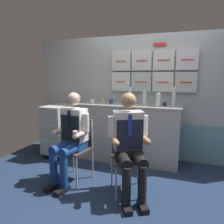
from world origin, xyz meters
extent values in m
cube|color=#1C2C49|center=(0.00, 0.00, -0.02)|extent=(4.80, 4.80, 0.04)
cube|color=#A6AEB2|center=(0.00, 1.38, 1.07)|extent=(4.20, 0.06, 2.15)
cube|color=#6496A8|center=(0.00, 1.34, 0.33)|extent=(4.12, 0.01, 0.65)
cube|color=silver|center=(-0.43, 1.32, 1.36)|extent=(0.34, 0.06, 0.33)
cylinder|color=red|center=(-0.43, 1.28, 1.36)|extent=(0.19, 0.01, 0.01)
cube|color=#B1BEBE|center=(-0.06, 1.32, 1.36)|extent=(0.34, 0.06, 0.33)
cylinder|color=red|center=(-0.06, 1.28, 1.36)|extent=(0.19, 0.01, 0.01)
cube|color=silver|center=(0.30, 1.32, 1.36)|extent=(0.34, 0.06, 0.33)
cylinder|color=red|center=(0.30, 1.28, 1.36)|extent=(0.19, 0.01, 0.01)
cube|color=beige|center=(0.67, 1.32, 1.36)|extent=(0.34, 0.06, 0.33)
cylinder|color=red|center=(0.67, 1.28, 1.36)|extent=(0.19, 0.01, 0.01)
cube|color=silver|center=(-0.43, 1.32, 1.71)|extent=(0.34, 0.06, 0.33)
cylinder|color=red|center=(-0.43, 1.28, 1.71)|extent=(0.19, 0.01, 0.01)
cube|color=silver|center=(-0.06, 1.32, 1.71)|extent=(0.34, 0.06, 0.33)
cylinder|color=red|center=(-0.06, 1.28, 1.71)|extent=(0.19, 0.01, 0.01)
cube|color=silver|center=(0.30, 1.32, 1.71)|extent=(0.34, 0.06, 0.33)
cylinder|color=red|center=(0.30, 1.28, 1.71)|extent=(0.19, 0.01, 0.01)
cube|color=silver|center=(0.67, 1.32, 1.71)|extent=(0.34, 0.06, 0.33)
cylinder|color=red|center=(0.67, 1.28, 1.71)|extent=(0.19, 0.01, 0.01)
cube|color=red|center=(0.23, 1.33, 1.97)|extent=(0.20, 0.02, 0.05)
cube|color=#9D9E9F|center=(-0.25, 1.09, 0.48)|extent=(1.74, 0.52, 0.95)
cube|color=gray|center=(-0.25, 1.09, 0.97)|extent=(1.78, 0.53, 0.03)
sphere|color=black|center=(-1.68, 0.68, 0.04)|extent=(0.07, 0.07, 0.07)
sphere|color=black|center=(-1.37, 0.68, 0.04)|extent=(0.07, 0.07, 0.07)
sphere|color=black|center=(-1.68, 1.23, 0.04)|extent=(0.07, 0.07, 0.07)
sphere|color=black|center=(-1.37, 1.23, 0.04)|extent=(0.07, 0.07, 0.07)
cube|color=#B2B7AF|center=(-1.52, 0.96, 0.50)|extent=(0.40, 0.64, 0.86)
cube|color=#9EA29B|center=(-1.52, 0.64, 0.21)|extent=(0.35, 0.01, 0.23)
cube|color=#9EA29B|center=(-1.52, 0.64, 0.50)|extent=(0.35, 0.01, 0.23)
cube|color=#9EA29B|center=(-1.52, 0.64, 0.78)|extent=(0.35, 0.01, 0.23)
cylinder|color=#28282D|center=(-1.52, 0.66, 0.91)|extent=(0.32, 0.02, 0.02)
cylinder|color=#A8AAAF|center=(-0.96, 0.01, 0.22)|extent=(0.02, 0.02, 0.44)
cylinder|color=#A8AAAF|center=(-0.61, -0.06, 0.22)|extent=(0.02, 0.02, 0.44)
cylinder|color=#A8AAAF|center=(-0.90, 0.37, 0.22)|extent=(0.02, 0.02, 0.44)
cylinder|color=#A8AAAF|center=(-0.54, 0.30, 0.22)|extent=(0.02, 0.02, 0.44)
cube|color=#3C3028|center=(-0.75, 0.16, 0.45)|extent=(0.47, 0.47, 0.02)
cube|color=#3C3028|center=(-0.72, 0.34, 0.66)|extent=(0.37, 0.10, 0.40)
cylinder|color=#A8AAAF|center=(-0.90, 0.37, 0.66)|extent=(0.02, 0.02, 0.40)
cylinder|color=#A8AAAF|center=(-0.54, 0.30, 0.66)|extent=(0.02, 0.02, 0.40)
cube|color=black|center=(-0.91, -0.18, 0.03)|extent=(0.13, 0.23, 0.06)
cube|color=black|center=(-0.73, -0.21, 0.03)|extent=(0.13, 0.23, 0.06)
cylinder|color=navy|center=(-0.90, -0.14, 0.27)|extent=(0.10, 0.10, 0.43)
cylinder|color=navy|center=(-0.73, -0.17, 0.27)|extent=(0.10, 0.10, 0.43)
cylinder|color=navy|center=(-0.87, 0.02, 0.51)|extent=(0.19, 0.37, 0.13)
cylinder|color=navy|center=(-0.70, -0.02, 0.51)|extent=(0.19, 0.37, 0.13)
cube|color=navy|center=(-0.75, 0.16, 0.52)|extent=(0.35, 0.26, 0.12)
cube|color=white|center=(-0.75, 0.17, 0.80)|extent=(0.36, 0.24, 0.45)
cube|color=black|center=(-0.77, 0.08, 0.76)|extent=(0.30, 0.07, 0.36)
cube|color=black|center=(-0.77, 0.07, 0.88)|extent=(0.04, 0.02, 0.25)
cylinder|color=white|center=(-0.94, 0.21, 0.85)|extent=(0.08, 0.08, 0.24)
cylinder|color=#D9AD99|center=(-0.94, 0.11, 0.71)|extent=(0.11, 0.23, 0.07)
sphere|color=#D9AD99|center=(-0.96, 0.01, 0.71)|extent=(0.08, 0.08, 0.08)
cylinder|color=white|center=(-0.56, 0.14, 0.85)|extent=(0.08, 0.08, 0.24)
cylinder|color=#D9AD99|center=(-0.59, 0.04, 0.71)|extent=(0.11, 0.23, 0.07)
sphere|color=#D9AD99|center=(-0.61, -0.06, 0.71)|extent=(0.08, 0.08, 0.08)
cylinder|color=silver|center=(-0.61, -0.06, 0.75)|extent=(0.06, 0.06, 0.06)
sphere|color=#D9AD99|center=(-0.75, 0.17, 1.15)|extent=(0.18, 0.18, 0.18)
ellipsoid|color=gray|center=(-0.75, 0.19, 1.17)|extent=(0.20, 0.19, 0.12)
cylinder|color=#A8AAAF|center=(-0.04, -0.16, 0.22)|extent=(0.02, 0.02, 0.44)
cylinder|color=#A8AAAF|center=(0.28, 0.01, 0.22)|extent=(0.02, 0.02, 0.44)
cylinder|color=#A8AAAF|center=(-0.20, 0.16, 0.22)|extent=(0.02, 0.02, 0.44)
cylinder|color=#A8AAAF|center=(0.12, 0.33, 0.22)|extent=(0.02, 0.02, 0.44)
cube|color=#3C3028|center=(0.04, 0.08, 0.45)|extent=(0.54, 0.54, 0.02)
cube|color=#3C3028|center=(-0.05, 0.25, 0.66)|extent=(0.34, 0.19, 0.40)
cylinder|color=#A8AAAF|center=(-0.20, 0.16, 0.66)|extent=(0.02, 0.02, 0.40)
cylinder|color=#A8AAAF|center=(0.12, 0.33, 0.66)|extent=(0.02, 0.02, 0.40)
cube|color=black|center=(0.13, -0.29, 0.03)|extent=(0.18, 0.24, 0.06)
cube|color=black|center=(0.29, -0.20, 0.03)|extent=(0.18, 0.24, 0.06)
cylinder|color=black|center=(0.11, -0.25, 0.27)|extent=(0.10, 0.10, 0.43)
cylinder|color=black|center=(0.27, -0.17, 0.27)|extent=(0.10, 0.10, 0.43)
cylinder|color=black|center=(0.03, -0.10, 0.51)|extent=(0.28, 0.38, 0.13)
cylinder|color=black|center=(0.19, -0.02, 0.51)|extent=(0.28, 0.38, 0.13)
cube|color=black|center=(0.04, 0.08, 0.52)|extent=(0.38, 0.33, 0.12)
cube|color=white|center=(0.03, 0.10, 0.81)|extent=(0.39, 0.33, 0.46)
cube|color=#1E223A|center=(0.08, 0.01, 0.77)|extent=(0.29, 0.16, 0.37)
cube|color=#1C3995|center=(0.08, 0.00, 0.89)|extent=(0.04, 0.03, 0.26)
cylinder|color=white|center=(-0.15, 0.01, 0.86)|extent=(0.08, 0.08, 0.25)
cylinder|color=#A97C55|center=(-0.08, -0.07, 0.71)|extent=(0.17, 0.24, 0.07)
sphere|color=#A97C55|center=(-0.04, -0.17, 0.71)|extent=(0.08, 0.08, 0.08)
cylinder|color=white|center=(0.21, 0.19, 0.86)|extent=(0.08, 0.08, 0.25)
cylinder|color=#A97C55|center=(0.24, 0.09, 0.71)|extent=(0.17, 0.24, 0.07)
sphere|color=#A97C55|center=(0.29, 0.00, 0.71)|extent=(0.08, 0.08, 0.08)
sphere|color=#A97C55|center=(0.03, 0.10, 1.17)|extent=(0.18, 0.18, 0.18)
ellipsoid|color=tan|center=(0.02, 0.11, 1.19)|extent=(0.23, 0.23, 0.13)
cylinder|color=silver|center=(0.50, 1.15, 1.12)|extent=(0.06, 0.06, 0.28)
cone|color=silver|center=(0.50, 1.15, 1.27)|extent=(0.06, 0.06, 0.02)
cylinder|color=silver|center=(0.50, 1.15, 1.30)|extent=(0.03, 0.03, 0.02)
cylinder|color=silver|center=(-0.24, 1.25, 1.12)|extent=(0.07, 0.07, 0.27)
cone|color=silver|center=(-0.24, 1.25, 1.26)|extent=(0.07, 0.07, 0.02)
cylinder|color=blue|center=(-0.24, 1.25, 1.29)|extent=(0.03, 0.03, 0.02)
cylinder|color=silver|center=(0.04, 1.12, 1.10)|extent=(0.07, 0.07, 0.23)
cone|color=silver|center=(0.04, 1.12, 1.22)|extent=(0.07, 0.07, 0.02)
cylinder|color=silver|center=(0.04, 1.12, 1.24)|extent=(0.03, 0.03, 0.02)
cylinder|color=silver|center=(0.27, 1.00, 1.08)|extent=(0.07, 0.07, 0.20)
cone|color=silver|center=(0.27, 1.00, 1.20)|extent=(0.07, 0.07, 0.02)
cylinder|color=blue|center=(0.27, 1.00, 1.22)|extent=(0.03, 0.03, 0.02)
cylinder|color=silver|center=(-0.85, 1.01, 1.02)|extent=(0.07, 0.07, 0.08)
cylinder|color=#382114|center=(-0.85, 1.01, 1.06)|extent=(0.06, 0.06, 0.01)
cylinder|color=navy|center=(-0.55, 1.14, 1.02)|extent=(0.07, 0.07, 0.07)
cylinder|color=#382114|center=(-0.55, 1.14, 1.05)|extent=(0.06, 0.06, 0.01)
cylinder|color=silver|center=(-0.76, 1.27, 1.01)|extent=(0.07, 0.07, 0.06)
cylinder|color=#382114|center=(-0.76, 1.27, 1.04)|extent=(0.06, 0.06, 0.01)
cylinder|color=navy|center=(0.36, 1.13, 1.01)|extent=(0.07, 0.07, 0.06)
cylinder|color=#382114|center=(0.36, 1.13, 1.03)|extent=(0.06, 0.06, 0.01)
camera|label=1|loc=(0.65, -2.29, 1.46)|focal=33.42mm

